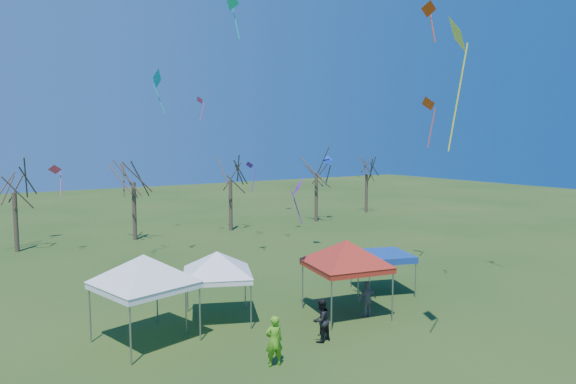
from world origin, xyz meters
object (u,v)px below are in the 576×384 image
(tent_white_west, at_px, (144,261))
(tree_3, at_px, (230,162))
(tree_4, at_px, (316,160))
(person_dark, at_px, (321,320))
(person_grey, at_px, (367,299))
(tree_2, at_px, (133,161))
(tent_blue, at_px, (383,256))
(tree_5, at_px, (367,160))
(person_green, at_px, (274,341))
(tree_1, at_px, (13,171))
(tent_red, at_px, (346,245))
(tent_white_mid, at_px, (217,256))

(tent_white_west, bearing_deg, tree_3, 55.53)
(tree_4, bearing_deg, tent_white_west, -138.70)
(person_dark, distance_m, person_grey, 3.66)
(tree_2, height_order, tree_4, tree_2)
(tree_3, distance_m, tree_4, 9.32)
(tent_white_west, relative_size, tent_blue, 1.32)
(tent_blue, bearing_deg, tree_5, 49.84)
(person_green, bearing_deg, person_grey, -153.30)
(person_green, bearing_deg, tree_4, -120.03)
(tree_3, relative_size, tent_white_west, 1.76)
(tree_2, height_order, tree_5, tree_2)
(tree_1, xyz_separation_m, tent_blue, (15.04, -21.63, -3.85))
(tent_blue, relative_size, person_green, 1.87)
(tent_white_west, relative_size, tent_red, 1.00)
(tent_white_mid, height_order, person_grey, tent_white_mid)
(tent_white_west, height_order, person_grey, tent_white_west)
(tree_3, bearing_deg, tree_5, 6.52)
(tree_2, distance_m, tree_3, 8.41)
(tree_4, bearing_deg, tent_white_mid, -135.09)
(tent_white_mid, bearing_deg, tree_3, 61.78)
(tent_blue, distance_m, person_dark, 7.58)
(tent_red, relative_size, tent_blue, 1.32)
(tent_white_mid, bearing_deg, person_dark, -61.85)
(tree_5, distance_m, tent_white_west, 39.28)
(tree_1, height_order, tent_blue, tree_1)
(tree_5, bearing_deg, tent_white_mid, -142.18)
(person_grey, bearing_deg, person_dark, 21.53)
(tree_2, relative_size, tent_white_west, 1.82)
(tree_5, bearing_deg, person_grey, -131.64)
(tree_3, relative_size, tent_red, 1.76)
(tree_3, distance_m, person_green, 28.18)
(tree_4, height_order, tent_blue, tree_4)
(tree_2, relative_size, tree_3, 1.03)
(person_green, bearing_deg, tent_red, -144.84)
(tent_red, distance_m, person_grey, 2.63)
(tent_white_west, bearing_deg, person_dark, -32.98)
(tree_2, bearing_deg, tent_red, -82.91)
(tree_2, bearing_deg, tree_3, -2.27)
(tent_white_west, height_order, person_dark, tent_white_west)
(tree_1, relative_size, tent_blue, 2.21)
(person_grey, bearing_deg, tent_red, -46.76)
(tree_3, xyz_separation_m, person_green, (-11.09, -25.39, -5.17))
(tree_2, height_order, person_grey, tree_2)
(tree_5, bearing_deg, tree_2, -176.30)
(tree_5, distance_m, tent_white_mid, 36.14)
(tent_blue, bearing_deg, tree_2, 107.28)
(tree_3, distance_m, tent_red, 23.48)
(tent_blue, relative_size, person_dark, 1.95)
(tent_blue, bearing_deg, person_green, -154.95)
(tent_red, bearing_deg, tent_white_mid, 153.88)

